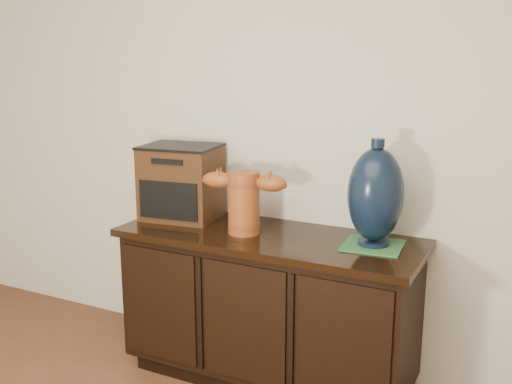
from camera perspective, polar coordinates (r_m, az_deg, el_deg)
The scene contains 6 objects.
sideboard at distance 2.99m, azimuth 1.18°, elevation -10.81°, with size 1.46×0.56×0.75m.
terracotta_vessel at distance 2.83m, azimuth -1.15°, elevation -0.68°, with size 0.42×0.18×0.30m.
tv_radio at distance 3.12m, azimuth -7.13°, elevation 0.95°, with size 0.42×0.35×0.38m.
green_mat at distance 2.73m, azimuth 11.09°, elevation -5.00°, with size 0.26×0.26×0.01m, color #2B6134.
lamp_base at distance 2.67m, azimuth 11.31°, elevation -0.29°, with size 0.27×0.27×0.48m.
spray_can at distance 3.02m, azimuth -0.27°, elevation -1.36°, with size 0.06×0.06×0.18m.
Camera 1 is at (1.17, -0.24, 1.60)m, focal length 42.00 mm.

